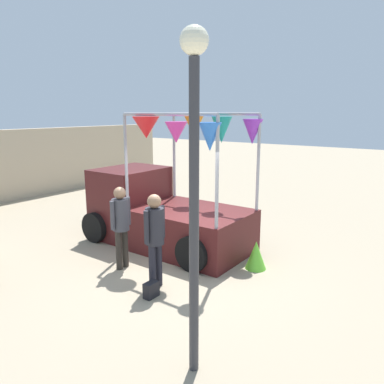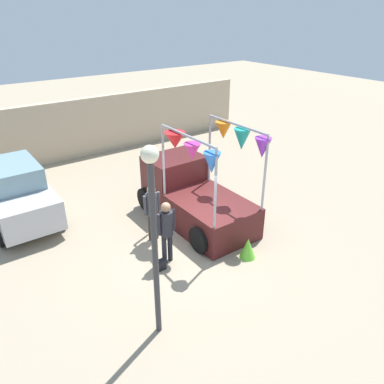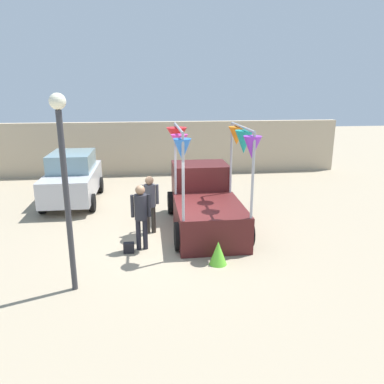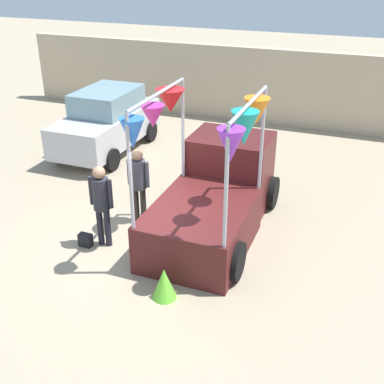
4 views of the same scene
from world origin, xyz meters
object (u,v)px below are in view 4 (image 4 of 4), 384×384
(vendor_truck, at_px, (217,190))
(handbag, at_px, (86,240))
(parked_car, at_px, (107,121))
(folded_kite_bundle_lime, at_px, (164,283))
(person_customer, at_px, (101,198))
(person_vendor, at_px, (138,179))

(vendor_truck, distance_m, handbag, 2.99)
(parked_car, height_order, folded_kite_bundle_lime, parked_car)
(person_customer, height_order, person_vendor, person_customer)
(person_vendor, xyz_separation_m, handbag, (-0.60, -1.36, -0.92))
(handbag, bearing_deg, parked_car, 114.69)
(parked_car, xyz_separation_m, person_customer, (2.61, -4.71, 0.14))
(vendor_truck, distance_m, folded_kite_bundle_lime, 2.77)
(vendor_truck, height_order, person_customer, vendor_truck)
(parked_car, relative_size, handbag, 14.29)
(vendor_truck, bearing_deg, folded_kite_bundle_lime, -91.40)
(handbag, bearing_deg, vendor_truck, 37.66)
(vendor_truck, distance_m, parked_car, 5.52)
(parked_car, distance_m, folded_kite_bundle_lime, 7.39)
(person_customer, bearing_deg, handbag, -150.26)
(parked_car, height_order, person_vendor, parked_car)
(parked_car, xyz_separation_m, person_vendor, (2.85, -3.55, 0.11))
(person_customer, xyz_separation_m, person_vendor, (0.25, 1.16, -0.03))
(person_customer, distance_m, folded_kite_bundle_lime, 2.33)
(person_vendor, height_order, handbag, person_vendor)
(vendor_truck, height_order, parked_car, vendor_truck)
(vendor_truck, bearing_deg, parked_car, 145.33)
(person_vendor, xyz_separation_m, folded_kite_bundle_lime, (1.62, -2.29, -0.76))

